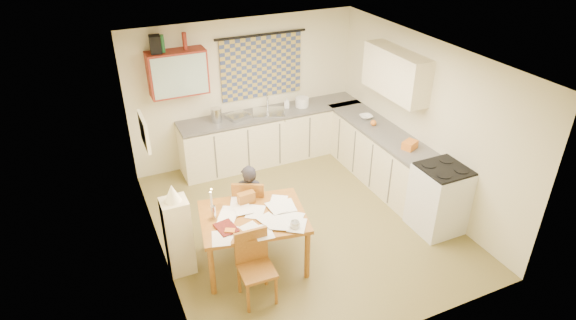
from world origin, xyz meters
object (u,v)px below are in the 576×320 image
dining_table (254,239)px  chair_far (251,217)px  shelf_stand (178,236)px  counter_back (273,136)px  person (250,202)px  counter_right (387,161)px  stove (439,198)px

dining_table → chair_far: chair_far is taller
dining_table → shelf_stand: (-0.90, 0.25, 0.15)m
counter_back → person: bearing=-121.0°
person → shelf_stand: size_ratio=1.07×
counter_right → person: bearing=-172.2°
chair_far → person: (-0.02, -0.03, 0.28)m
stove → shelf_stand: 3.60m
chair_far → dining_table: bearing=100.5°
dining_table → person: person is taller
counter_right → stove: size_ratio=2.95×
stove → dining_table: 2.67m
chair_far → stove: bearing=-174.0°
dining_table → stove: bearing=2.1°
dining_table → counter_back: bearing=72.4°
counter_back → chair_far: 2.24m
counter_back → counter_right: (1.32, -1.61, -0.00)m
counter_right → dining_table: counter_right is taller
dining_table → chair_far: 0.60m
counter_right → chair_far: (-2.47, -0.31, -0.16)m
dining_table → person: 0.59m
counter_right → person: 2.52m
counter_back → counter_right: bearing=-50.6°
person → chair_far: bearing=-95.1°
person → shelf_stand: (-1.05, -0.28, -0.04)m
stove → person: size_ratio=0.87×
stove → dining_table: size_ratio=0.69×
counter_back → stove: size_ratio=3.31×
person → counter_right: bearing=-148.2°
shelf_stand → stove: bearing=-10.2°
person → shelf_stand: person is taller
counter_back → chair_far: size_ratio=3.50×
counter_back → person: size_ratio=2.89×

